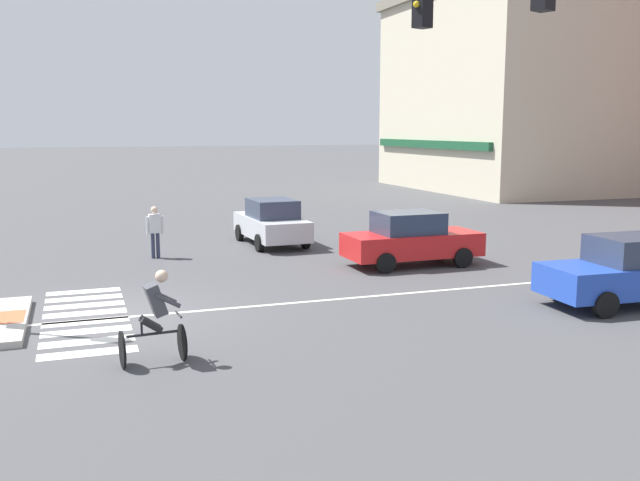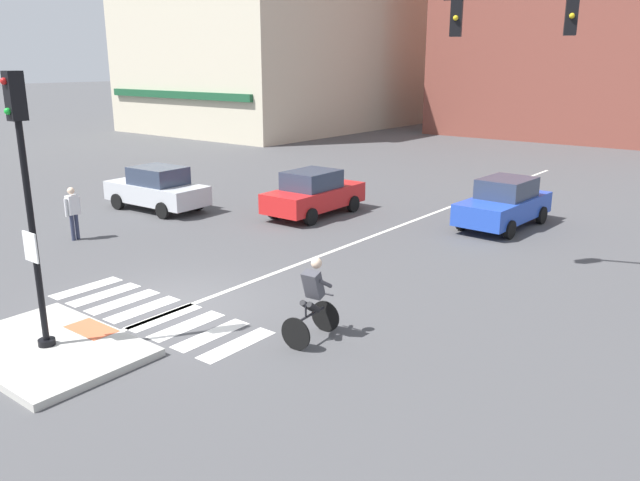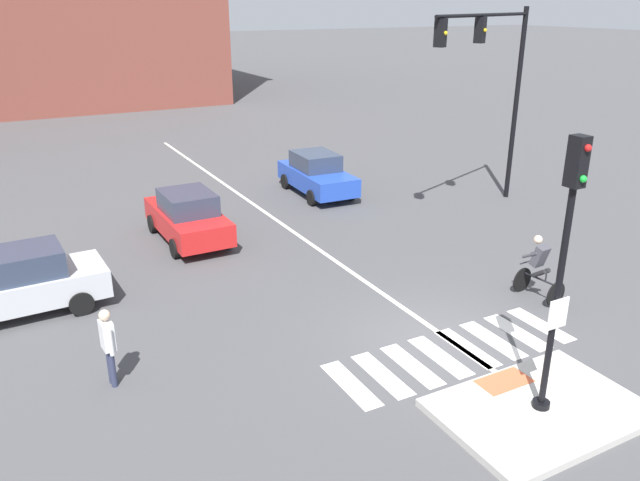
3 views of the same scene
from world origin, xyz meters
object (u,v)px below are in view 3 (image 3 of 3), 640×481
object	(u,v)px
cyclist	(539,267)
pedestrian_at_curb_left	(108,341)
traffic_light_mast	(497,72)
car_blue_eastbound_far	(317,174)
car_red_westbound_far	(188,216)
car_silver_cross_left	(19,283)
signal_pole	(564,255)

from	to	relation	value
cyclist	pedestrian_at_curb_left	xyz separation A→B (m)	(-10.46, 1.13, 0.11)
traffic_light_mast	car_blue_eastbound_far	size ratio (longest dim) A/B	1.69
car_red_westbound_far	car_silver_cross_left	distance (m)	5.92
car_red_westbound_far	pedestrian_at_curb_left	bearing A→B (deg)	-117.85
car_silver_cross_left	pedestrian_at_curb_left	xyz separation A→B (m)	(1.33, -4.22, 0.17)
car_red_westbound_far	pedestrian_at_curb_left	size ratio (longest dim) A/B	2.47
pedestrian_at_curb_left	cyclist	bearing A→B (deg)	-6.15
cyclist	pedestrian_at_curb_left	size ratio (longest dim) A/B	1.01
car_red_westbound_far	cyclist	bearing A→B (deg)	-51.31
car_blue_eastbound_far	traffic_light_mast	bearing A→B (deg)	-44.95
signal_pole	car_silver_cross_left	world-z (taller)	signal_pole
car_blue_eastbound_far	cyclist	bearing A→B (deg)	-86.87
car_blue_eastbound_far	signal_pole	bearing A→B (deg)	-101.72
signal_pole	traffic_light_mast	world-z (taller)	traffic_light_mast
traffic_light_mast	pedestrian_at_curb_left	xyz separation A→B (m)	(-14.45, -5.27, -3.95)
pedestrian_at_curb_left	signal_pole	bearing A→B (deg)	-34.87
car_blue_eastbound_far	cyclist	size ratio (longest dim) A/B	2.48
car_silver_cross_left	traffic_light_mast	bearing A→B (deg)	3.81
car_blue_eastbound_far	pedestrian_at_curb_left	distance (m)	13.94
car_silver_cross_left	car_red_westbound_far	bearing A→B (deg)	30.05
signal_pole	cyclist	xyz separation A→B (m)	(3.63, 3.63, -2.33)
traffic_light_mast	car_red_westbound_far	bearing A→B (deg)	169.81
signal_pole	car_silver_cross_left	distance (m)	12.36
pedestrian_at_curb_left	car_blue_eastbound_far	bearing A→B (deg)	45.01
car_silver_cross_left	car_blue_eastbound_far	size ratio (longest dim) A/B	1.00
traffic_light_mast	car_silver_cross_left	size ratio (longest dim) A/B	1.69
car_blue_eastbound_far	pedestrian_at_curb_left	xyz separation A→B (m)	(-9.86, -9.86, 0.17)
car_red_westbound_far	car_blue_eastbound_far	bearing A→B (deg)	23.78
car_silver_cross_left	pedestrian_at_curb_left	distance (m)	4.43
pedestrian_at_curb_left	car_silver_cross_left	bearing A→B (deg)	107.45
signal_pole	car_red_westbound_far	size ratio (longest dim) A/B	1.23
pedestrian_at_curb_left	car_red_westbound_far	bearing A→B (deg)	62.15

